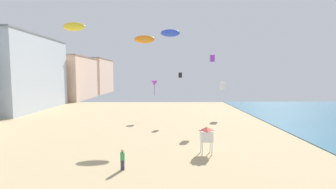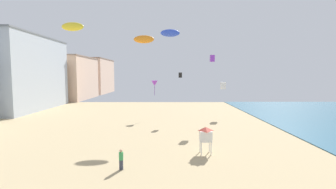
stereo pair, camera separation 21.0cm
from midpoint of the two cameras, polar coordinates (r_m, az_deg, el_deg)
boardwalk_hotel_mid at (r=60.09m, az=-32.75°, el=4.41°), size 13.22×22.38×15.70m
boardwalk_hotel_far at (r=80.17m, az=-23.85°, el=3.69°), size 16.53×19.95×13.03m
boardwalk_hotel_distant at (r=102.19m, az=-18.47°, el=4.23°), size 16.52×22.22×13.90m
kite_flyer at (r=19.40m, az=-10.80°, el=-14.88°), size 0.34×0.34×1.64m
lifeguard_stand at (r=22.75m, az=9.47°, el=-9.49°), size 1.10×1.10×2.55m
kite_white_box at (r=43.04m, az=13.46°, el=2.06°), size 0.80×0.80×1.25m
kite_black_box at (r=38.72m, az=3.28°, el=4.70°), size 0.53×0.53×0.84m
kite_orange_parafoil at (r=25.81m, az=-5.46°, el=13.13°), size 2.17×0.60×0.84m
kite_purple_delta at (r=40.98m, az=-2.98°, el=2.73°), size 1.13×1.13×2.57m
kite_yellow_parafoil at (r=19.10m, az=-21.59°, el=14.99°), size 1.60×0.45×0.62m
kite_blue_parafoil_2 at (r=34.51m, az=0.83°, el=14.62°), size 2.72×0.76×1.06m
kite_purple_box at (r=36.90m, az=10.95°, el=8.56°), size 0.64×0.64×1.01m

